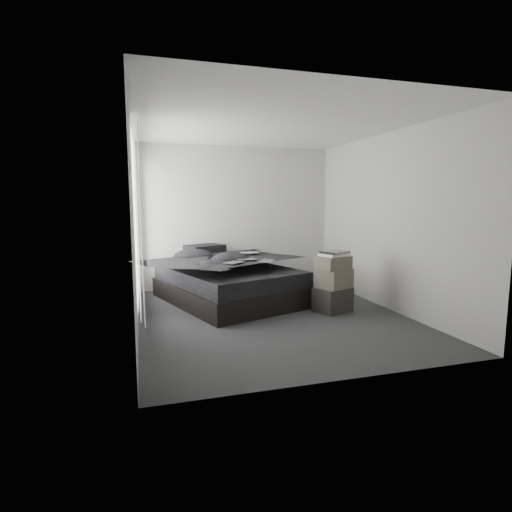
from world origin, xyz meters
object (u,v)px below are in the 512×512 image
object	(u,v)px
side_stand	(180,282)
box_lower	(333,299)
laptop	(248,249)
bed	(229,292)

from	to	relation	value
side_stand	box_lower	bearing A→B (deg)	-33.05
laptop	box_lower	world-z (taller)	laptop
box_lower	laptop	bearing A→B (deg)	127.89
laptop	side_stand	bearing A→B (deg)	172.65
bed	laptop	distance (m)	0.79
bed	laptop	bearing A→B (deg)	7.50
bed	side_stand	xyz separation A→B (m)	(-0.75, 0.32, 0.15)
bed	box_lower	bearing A→B (deg)	-56.57
laptop	side_stand	size ratio (longest dim) A/B	0.60
side_stand	box_lower	size ratio (longest dim) A/B	1.24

